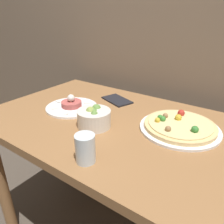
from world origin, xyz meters
TOP-DOWN VIEW (x-y plane):
  - dining_table at (0.00, 0.36)m, footprint 1.11×0.73m
  - pizza_plate at (0.28, 0.45)m, footprint 0.32×0.32m
  - tartare_plate at (-0.22, 0.35)m, footprint 0.25×0.25m
  - small_bowl at (-0.01, 0.28)m, footprint 0.14×0.14m
  - drinking_glass at (0.11, 0.08)m, footprint 0.06×0.06m
  - napkin at (-0.09, 0.56)m, footprint 0.18×0.14m

SIDE VIEW (x-z plane):
  - dining_table at x=0.00m, z-range 0.26..1.02m
  - napkin at x=-0.09m, z-range 0.76..0.77m
  - tartare_plate at x=-0.22m, z-range 0.74..0.81m
  - pizza_plate at x=0.28m, z-range 0.75..0.80m
  - small_bowl at x=-0.01m, z-range 0.76..0.84m
  - drinking_glass at x=0.11m, z-range 0.76..0.85m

